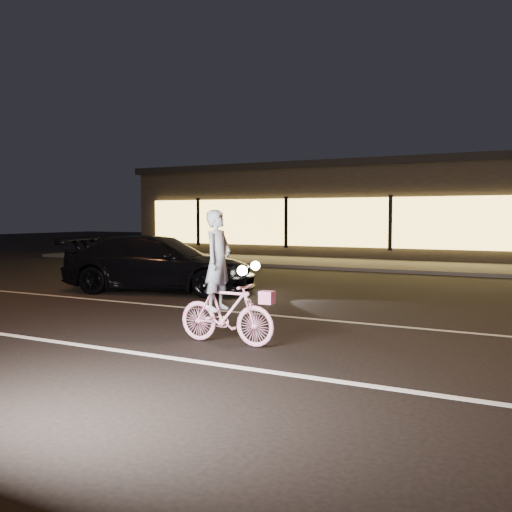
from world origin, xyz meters
The scene contains 7 objects.
ground centered at (0.00, 0.00, 0.00)m, with size 90.00×90.00×0.00m, color black.
lane_stripe_near centered at (0.00, -1.50, 0.00)m, with size 60.00×0.12×0.01m, color silver.
lane_stripe_far centered at (0.00, 2.00, 0.00)m, with size 60.00×0.10×0.01m, color gray.
sidewalk centered at (0.00, 13.00, 0.06)m, with size 30.00×4.00×0.12m, color #383533.
storefront centered at (0.00, 18.97, 2.15)m, with size 25.40×8.42×4.20m.
cyclist centered at (1.50, -0.45, 0.69)m, with size 1.54×0.53×1.95m.
sedan centered at (-2.84, 3.75, 0.69)m, with size 5.07×3.03×1.37m.
Camera 1 is at (5.70, -7.49, 1.85)m, focal length 40.00 mm.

